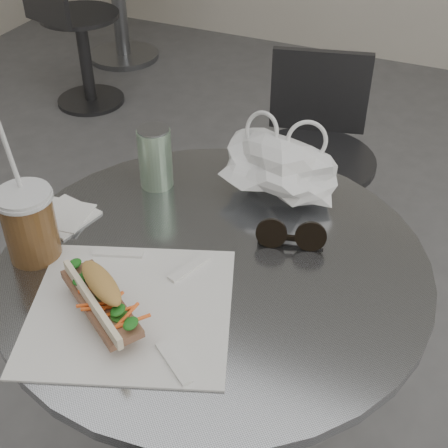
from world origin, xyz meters
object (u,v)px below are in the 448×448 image
at_px(banh_mi, 101,298).
at_px(drink_can, 155,157).
at_px(bg_chair, 77,44).
at_px(iced_coffee, 29,223).
at_px(chair_far, 309,188).
at_px(cafe_table, 215,362).
at_px(sunglasses, 291,236).

bearing_deg(banh_mi, drink_can, 139.36).
relative_size(bg_chair, banh_mi, 2.95).
bearing_deg(iced_coffee, chair_far, 77.14).
xyz_separation_m(chair_far, drink_can, (-0.14, -0.70, 0.48)).
distance_m(bg_chair, drink_can, 1.97).
height_order(cafe_table, bg_chair, cafe_table).
relative_size(banh_mi, sunglasses, 1.92).
bearing_deg(banh_mi, iced_coffee, -169.54).
xyz_separation_m(iced_coffee, sunglasses, (0.40, 0.21, -0.05)).
bearing_deg(banh_mi, chair_far, 121.47).
height_order(sunglasses, drink_can, drink_can).
bearing_deg(iced_coffee, bg_chair, 124.34).
relative_size(cafe_table, bg_chair, 1.06).
xyz_separation_m(chair_far, banh_mi, (-0.03, -1.07, 0.45)).
xyz_separation_m(sunglasses, drink_can, (-0.32, 0.08, 0.04)).
relative_size(cafe_table, iced_coffee, 2.66).
relative_size(chair_far, banh_mi, 3.01).
distance_m(banh_mi, drink_can, 0.38).
height_order(iced_coffee, sunglasses, iced_coffee).
relative_size(chair_far, drink_can, 5.68).
distance_m(sunglasses, drink_can, 0.33).
distance_m(chair_far, iced_coffee, 1.12).
relative_size(iced_coffee, drink_can, 2.22).
xyz_separation_m(cafe_table, iced_coffee, (-0.29, -0.12, 0.34)).
bearing_deg(cafe_table, sunglasses, 39.38).
bearing_deg(cafe_table, bg_chair, 132.47).
xyz_separation_m(bg_chair, sunglasses, (1.58, -1.51, 0.44)).
relative_size(bg_chair, sunglasses, 5.65).
relative_size(cafe_table, banh_mi, 3.13).
xyz_separation_m(chair_far, bg_chair, (-1.40, 0.73, -0.01)).
bearing_deg(banh_mi, cafe_table, 96.12).
bearing_deg(bg_chair, cafe_table, -33.31).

